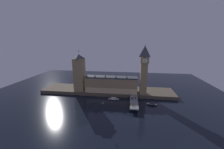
{
  "coord_description": "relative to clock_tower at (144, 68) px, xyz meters",
  "views": [
    {
      "loc": [
        37.38,
        -180.37,
        85.04
      ],
      "look_at": [
        10.82,
        20.0,
        35.97
      ],
      "focal_mm": 22.0,
      "sensor_mm": 36.0,
      "label": 1
    }
  ],
  "objects": [
    {
      "name": "street_lamp_near",
      "position": [
        -19.41,
        -46.3,
        -35.37
      ],
      "size": [
        1.34,
        0.6,
        6.7
      ],
      "color": "#2D3333",
      "rests_on": "bridge"
    },
    {
      "name": "car_northbound_lead",
      "position": [
        -16.63,
        -23.69,
        -38.89
      ],
      "size": [
        1.93,
        4.8,
        1.43
      ],
      "color": "navy",
      "rests_on": "bridge"
    },
    {
      "name": "clock_tower",
      "position": [
        0.0,
        0.0,
        0.0
      ],
      "size": [
        12.49,
        12.6,
        75.73
      ],
      "color": "#9E845B",
      "rests_on": "embankment"
    },
    {
      "name": "pedestrian_far_rail",
      "position": [
        -19.01,
        -21.23,
        -38.7
      ],
      "size": [
        0.38,
        0.38,
        1.63
      ],
      "color": "black",
      "rests_on": "bridge"
    },
    {
      "name": "pedestrian_mid_walk",
      "position": [
        -9.48,
        -31.41,
        -38.65
      ],
      "size": [
        0.38,
        0.38,
        1.73
      ],
      "color": "black",
      "rests_on": "bridge"
    },
    {
      "name": "street_lamp_far",
      "position": [
        -19.41,
        -16.86,
        -35.03
      ],
      "size": [
        1.34,
        0.6,
        7.26
      ],
      "color": "#2D3333",
      "rests_on": "bridge"
    },
    {
      "name": "car_northbound_trail",
      "position": [
        -16.63,
        -44.04,
        -38.86
      ],
      "size": [
        2.06,
        3.81,
        1.49
      ],
      "color": "yellow",
      "rests_on": "bridge"
    },
    {
      "name": "bridge",
      "position": [
        -14.25,
        -31.58,
        -41.26
      ],
      "size": [
        10.82,
        46.0,
        5.67
      ],
      "color": "slate",
      "rests_on": "ground_plane"
    },
    {
      "name": "victoria_tower",
      "position": [
        -103.0,
        2.92,
        -9.96
      ],
      "size": [
        16.33,
        16.33,
        65.96
      ],
      "color": "#9E845B",
      "rests_on": "embankment"
    },
    {
      "name": "boat_upstream",
      "position": [
        -43.74,
        -17.51,
        -44.06
      ],
      "size": [
        17.38,
        4.03,
        3.22
      ],
      "color": "white",
      "rests_on": "ground_plane"
    },
    {
      "name": "embankment",
      "position": [
        -58.58,
        12.42,
        -42.65
      ],
      "size": [
        220.0,
        42.0,
        5.18
      ],
      "color": "brown",
      "rests_on": "ground_plane"
    },
    {
      "name": "ground_plane",
      "position": [
        -58.58,
        -26.58,
        -45.23
      ],
      "size": [
        400.0,
        400.0,
        0.0
      ],
      "primitive_type": "plane",
      "color": "black"
    },
    {
      "name": "parliament_hall",
      "position": [
        -50.04,
        2.46,
        -27.55
      ],
      "size": [
        82.5,
        17.42,
        30.16
      ],
      "color": "#9E845B",
      "rests_on": "embankment"
    },
    {
      "name": "car_southbound_trail",
      "position": [
        -11.86,
        -21.73,
        -38.86
      ],
      "size": [
        2.0,
        4.66,
        1.5
      ],
      "color": "#235633",
      "rests_on": "bridge"
    },
    {
      "name": "pedestrian_near_rail",
      "position": [
        -19.01,
        -43.03,
        -38.6
      ],
      "size": [
        0.38,
        0.38,
        1.81
      ],
      "color": "black",
      "rests_on": "bridge"
    },
    {
      "name": "boat_downstream",
      "position": [
        10.17,
        -28.92,
        -43.88
      ],
      "size": [
        15.25,
        5.19,
        3.7
      ],
      "color": "#1E2842",
      "rests_on": "ground_plane"
    }
  ]
}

